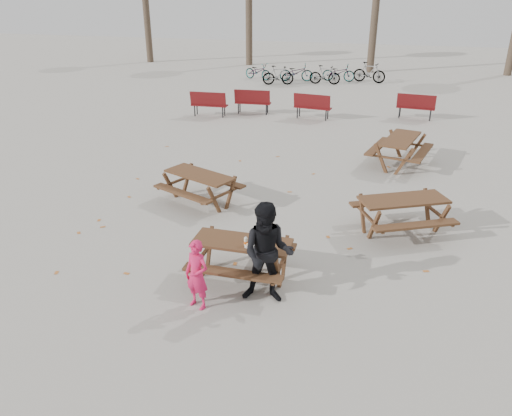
% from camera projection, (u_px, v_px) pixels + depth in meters
% --- Properties ---
extents(ground, '(80.00, 80.00, 0.00)m').
position_uv_depth(ground, '(242.00, 277.00, 9.44)').
color(ground, gray).
rests_on(ground, ground).
extents(main_picnic_table, '(1.80, 1.45, 0.78)m').
position_uv_depth(main_picnic_table, '(242.00, 250.00, 9.20)').
color(main_picnic_table, '#3D2716').
rests_on(main_picnic_table, ground).
extents(food_tray, '(0.18, 0.11, 0.03)m').
position_uv_depth(food_tray, '(250.00, 246.00, 8.90)').
color(food_tray, white).
rests_on(food_tray, main_picnic_table).
extents(bread_roll, '(0.14, 0.06, 0.05)m').
position_uv_depth(bread_roll, '(250.00, 244.00, 8.88)').
color(bread_roll, tan).
rests_on(bread_roll, food_tray).
extents(soda_bottle, '(0.07, 0.07, 0.17)m').
position_uv_depth(soda_bottle, '(246.00, 242.00, 8.94)').
color(soda_bottle, silver).
rests_on(soda_bottle, main_picnic_table).
extents(child, '(0.53, 0.43, 1.25)m').
position_uv_depth(child, '(197.00, 275.00, 8.34)').
color(child, '#D81B51').
rests_on(child, ground).
extents(adult, '(0.97, 0.80, 1.84)m').
position_uv_depth(adult, '(268.00, 254.00, 8.40)').
color(adult, black).
rests_on(adult, ground).
extents(picnic_table_east, '(2.37, 2.21, 0.81)m').
position_uv_depth(picnic_table_east, '(402.00, 215.00, 10.97)').
color(picnic_table_east, '#3D2716').
rests_on(picnic_table_east, ground).
extents(picnic_table_north, '(2.24, 2.06, 0.78)m').
position_uv_depth(picnic_table_north, '(200.00, 188.00, 12.45)').
color(picnic_table_north, '#3D2716').
rests_on(picnic_table_north, ground).
extents(picnic_table_far, '(2.03, 2.32, 0.86)m').
position_uv_depth(picnic_table_far, '(399.00, 152.00, 15.02)').
color(picnic_table_far, '#3D2716').
rests_on(picnic_table_far, ground).
extents(park_bench_row, '(9.81, 2.32, 1.03)m').
position_uv_depth(park_bench_row, '(297.00, 104.00, 20.43)').
color(park_bench_row, maroon).
rests_on(park_bench_row, ground).
extents(bicycle_row, '(8.01, 2.87, 1.09)m').
position_uv_depth(bicycle_row, '(312.00, 73.00, 27.54)').
color(bicycle_row, black).
rests_on(bicycle_row, ground).
extents(fallen_leaves, '(11.00, 11.00, 0.01)m').
position_uv_depth(fallen_leaves, '(294.00, 224.00, 11.52)').
color(fallen_leaves, '#AE6129').
rests_on(fallen_leaves, ground).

